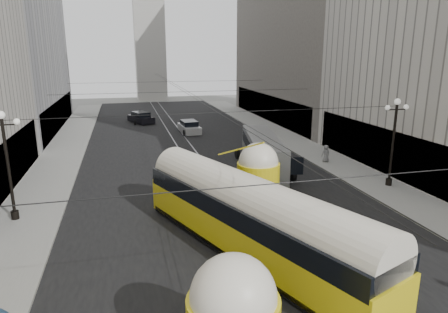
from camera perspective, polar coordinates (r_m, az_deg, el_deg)
road at (r=40.26m, az=-5.16°, el=0.74°), size 20.00×85.00×0.02m
sidewalk_left at (r=43.60m, az=-21.69°, el=0.93°), size 4.00×72.00×0.15m
sidewalk_right at (r=46.81m, az=8.81°, el=2.68°), size 4.00×72.00×0.15m
rail_left at (r=40.15m, az=-6.21°, el=0.67°), size 0.12×85.00×0.04m
rail_right at (r=40.38m, az=-4.11°, el=0.80°), size 0.12×85.00×0.04m
building_right_far at (r=60.43m, az=12.22°, el=20.67°), size 12.60×32.60×32.60m
distant_tower at (r=86.50m, az=-10.69°, el=17.93°), size 6.00×6.00×31.36m
lamppost_left_mid at (r=25.68m, az=-28.56°, el=-0.42°), size 1.86×0.44×6.37m
lamppost_right_mid at (r=31.05m, az=23.07°, el=2.53°), size 1.86×0.44×6.37m
catenary at (r=38.30m, az=-4.94°, el=8.97°), size 25.00×72.00×0.23m
streetcar at (r=19.55m, az=3.79°, el=-8.58°), size 8.49×16.94×3.95m
city_bus at (r=33.91m, az=5.57°, el=0.78°), size 4.41×11.43×2.82m
sedan_white_far at (r=49.59m, az=-4.99°, el=4.19°), size 2.34×4.94×1.51m
sedan_dark_far at (r=57.77m, az=-11.79°, el=5.44°), size 3.71×5.29×1.55m
pedestrian_sidewalk_right at (r=36.66m, az=14.35°, el=0.42°), size 0.77×0.49×1.54m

